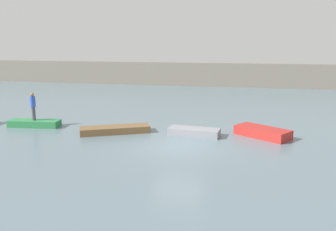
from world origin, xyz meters
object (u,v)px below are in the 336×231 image
rowboat_brown (115,130)px  rowboat_red (262,132)px  rowboat_grey (194,132)px  person_blue_shirt (33,105)px  rowboat_green (34,123)px

rowboat_brown → rowboat_red: size_ratio=1.33×
rowboat_brown → rowboat_grey: rowboat_grey is taller
rowboat_brown → person_blue_shirt: 5.56m
rowboat_red → rowboat_brown: bearing=-139.3°
rowboat_grey → rowboat_red: (3.73, 0.51, 0.05)m
rowboat_green → rowboat_red: bearing=-3.6°
rowboat_red → rowboat_green: bearing=-143.6°
rowboat_green → rowboat_grey: (9.93, -0.03, 0.00)m
rowboat_grey → person_blue_shirt: size_ratio=1.66×
rowboat_green → rowboat_grey: bearing=-5.8°
rowboat_brown → person_blue_shirt: bearing=149.5°
rowboat_red → person_blue_shirt: (-13.66, -0.48, 1.10)m
person_blue_shirt → rowboat_red: bearing=2.0°
rowboat_green → rowboat_red: (13.66, 0.48, 0.05)m
rowboat_green → rowboat_brown: bearing=-10.2°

